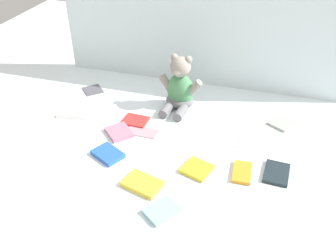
{
  "coord_description": "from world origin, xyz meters",
  "views": [
    {
      "loc": [
        0.32,
        -1.24,
        0.93
      ],
      "look_at": [
        -0.01,
        -0.1,
        0.1
      ],
      "focal_mm": 39.1,
      "sensor_mm": 36.0,
      "label": 1
    }
  ],
  "objects_px": {
    "book_case_9": "(135,121)",
    "book_case_2": "(277,173)",
    "book_case_1": "(142,131)",
    "book_case_7": "(73,112)",
    "book_case_4": "(247,145)",
    "book_case_5": "(143,184)",
    "book_case_10": "(162,211)",
    "teddy_bear": "(180,89)",
    "book_case_6": "(93,90)",
    "book_case_8": "(119,132)",
    "book_case_3": "(197,169)",
    "book_case_0": "(282,123)",
    "book_case_12": "(242,172)",
    "book_case_11": "(108,154)"
  },
  "relations": [
    {
      "from": "teddy_bear",
      "to": "book_case_6",
      "type": "bearing_deg",
      "value": -178.26
    },
    {
      "from": "book_case_2",
      "to": "book_case_5",
      "type": "xyz_separation_m",
      "value": [
        -0.46,
        -0.2,
        0.0
      ]
    },
    {
      "from": "book_case_2",
      "to": "book_case_6",
      "type": "bearing_deg",
      "value": -18.54
    },
    {
      "from": "book_case_6",
      "to": "book_case_10",
      "type": "height_order",
      "value": "book_case_10"
    },
    {
      "from": "book_case_2",
      "to": "book_case_9",
      "type": "distance_m",
      "value": 0.65
    },
    {
      "from": "teddy_bear",
      "to": "book_case_10",
      "type": "height_order",
      "value": "teddy_bear"
    },
    {
      "from": "book_case_8",
      "to": "book_case_9",
      "type": "relative_size",
      "value": 1.02
    },
    {
      "from": "book_case_6",
      "to": "book_case_10",
      "type": "distance_m",
      "value": 0.9
    },
    {
      "from": "book_case_7",
      "to": "book_case_8",
      "type": "height_order",
      "value": "book_case_8"
    },
    {
      "from": "book_case_1",
      "to": "book_case_4",
      "type": "xyz_separation_m",
      "value": [
        0.44,
        0.03,
        -0.0
      ]
    },
    {
      "from": "book_case_2",
      "to": "book_case_4",
      "type": "height_order",
      "value": "book_case_2"
    },
    {
      "from": "book_case_0",
      "to": "book_case_3",
      "type": "bearing_deg",
      "value": -95.26
    },
    {
      "from": "book_case_1",
      "to": "book_case_11",
      "type": "distance_m",
      "value": 0.2
    },
    {
      "from": "book_case_5",
      "to": "book_case_9",
      "type": "height_order",
      "value": "book_case_5"
    },
    {
      "from": "book_case_1",
      "to": "book_case_5",
      "type": "distance_m",
      "value": 0.33
    },
    {
      "from": "book_case_11",
      "to": "book_case_12",
      "type": "xyz_separation_m",
      "value": [
        0.52,
        0.04,
        -0.0
      ]
    },
    {
      "from": "book_case_2",
      "to": "book_case_9",
      "type": "bearing_deg",
      "value": -12.14
    },
    {
      "from": "book_case_3",
      "to": "book_case_11",
      "type": "distance_m",
      "value": 0.36
    },
    {
      "from": "book_case_0",
      "to": "book_case_12",
      "type": "relative_size",
      "value": 0.85
    },
    {
      "from": "book_case_1",
      "to": "book_case_5",
      "type": "xyz_separation_m",
      "value": [
        0.11,
        -0.31,
        0.01
      ]
    },
    {
      "from": "book_case_9",
      "to": "book_case_12",
      "type": "relative_size",
      "value": 0.92
    },
    {
      "from": "book_case_9",
      "to": "book_case_10",
      "type": "bearing_deg",
      "value": -147.88
    },
    {
      "from": "book_case_6",
      "to": "book_case_8",
      "type": "height_order",
      "value": "book_case_8"
    },
    {
      "from": "book_case_3",
      "to": "book_case_8",
      "type": "distance_m",
      "value": 0.4
    },
    {
      "from": "book_case_2",
      "to": "book_case_10",
      "type": "xyz_separation_m",
      "value": [
        -0.36,
        -0.3,
        0.0
      ]
    },
    {
      "from": "book_case_3",
      "to": "book_case_12",
      "type": "xyz_separation_m",
      "value": [
        0.16,
        0.03,
        -0.0
      ]
    },
    {
      "from": "book_case_0",
      "to": "book_case_8",
      "type": "distance_m",
      "value": 0.72
    },
    {
      "from": "teddy_bear",
      "to": "book_case_11",
      "type": "xyz_separation_m",
      "value": [
        -0.18,
        -0.44,
        -0.09
      ]
    },
    {
      "from": "book_case_9",
      "to": "book_case_3",
      "type": "bearing_deg",
      "value": -123.11
    },
    {
      "from": "book_case_1",
      "to": "book_case_9",
      "type": "xyz_separation_m",
      "value": [
        -0.06,
        0.07,
        0.0
      ]
    },
    {
      "from": "book_case_9",
      "to": "book_case_11",
      "type": "xyz_separation_m",
      "value": [
        -0.02,
        -0.26,
        0.0
      ]
    },
    {
      "from": "book_case_1",
      "to": "book_case_7",
      "type": "bearing_deg",
      "value": 82.87
    },
    {
      "from": "book_case_5",
      "to": "book_case_9",
      "type": "xyz_separation_m",
      "value": [
        -0.17,
        0.38,
        -0.0
      ]
    },
    {
      "from": "book_case_2",
      "to": "book_case_10",
      "type": "relative_size",
      "value": 1.15
    },
    {
      "from": "book_case_2",
      "to": "book_case_11",
      "type": "bearing_deg",
      "value": 10.68
    },
    {
      "from": "book_case_5",
      "to": "book_case_8",
      "type": "xyz_separation_m",
      "value": [
        -0.2,
        0.27,
        -0.0
      ]
    },
    {
      "from": "book_case_4",
      "to": "book_case_6",
      "type": "xyz_separation_m",
      "value": [
        -0.81,
        0.24,
        0.0
      ]
    },
    {
      "from": "teddy_bear",
      "to": "book_case_7",
      "type": "distance_m",
      "value": 0.51
    },
    {
      "from": "book_case_11",
      "to": "book_case_5",
      "type": "bearing_deg",
      "value": -94.65
    },
    {
      "from": "book_case_9",
      "to": "book_case_2",
      "type": "bearing_deg",
      "value": -103.56
    },
    {
      "from": "book_case_0",
      "to": "book_case_4",
      "type": "distance_m",
      "value": 0.24
    },
    {
      "from": "book_case_3",
      "to": "book_case_10",
      "type": "distance_m",
      "value": 0.24
    },
    {
      "from": "book_case_3",
      "to": "book_case_1",
      "type": "bearing_deg",
      "value": 76.27
    },
    {
      "from": "book_case_8",
      "to": "book_case_9",
      "type": "height_order",
      "value": "book_case_8"
    },
    {
      "from": "book_case_3",
      "to": "book_case_6",
      "type": "relative_size",
      "value": 1.07
    },
    {
      "from": "book_case_0",
      "to": "book_case_7",
      "type": "xyz_separation_m",
      "value": [
        -0.93,
        -0.18,
        0.0
      ]
    },
    {
      "from": "book_case_6",
      "to": "book_case_2",
      "type": "bearing_deg",
      "value": -65.37
    },
    {
      "from": "book_case_9",
      "to": "book_case_5",
      "type": "bearing_deg",
      "value": -153.32
    },
    {
      "from": "book_case_0",
      "to": "book_case_8",
      "type": "height_order",
      "value": "book_case_8"
    },
    {
      "from": "book_case_0",
      "to": "book_case_2",
      "type": "height_order",
      "value": "book_case_2"
    }
  ]
}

